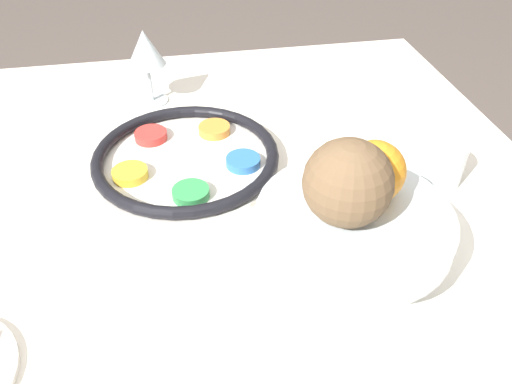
{
  "coord_description": "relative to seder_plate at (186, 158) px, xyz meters",
  "views": [
    {
      "loc": [
        0.55,
        -0.03,
        1.21
      ],
      "look_at": [
        0.01,
        0.07,
        0.77
      ],
      "focal_mm": 35.0,
      "sensor_mm": 36.0,
      "label": 1
    }
  ],
  "objects": [
    {
      "name": "dining_table",
      "position": [
        0.13,
        0.02,
        -0.38
      ],
      "size": [
        1.12,
        1.1,
        0.73
      ],
      "color": "silver",
      "rests_on": "ground_plane"
    },
    {
      "name": "orange_fruit",
      "position": [
        0.25,
        0.21,
        0.13
      ],
      "size": [
        0.07,
        0.07,
        0.07
      ],
      "color": "orange",
      "rests_on": "fruit_stand"
    },
    {
      "name": "cup_mid",
      "position": [
        0.11,
        0.38,
        0.02
      ],
      "size": [
        0.08,
        0.08,
        0.07
      ],
      "color": "silver",
      "rests_on": "dining_table"
    },
    {
      "name": "seder_plate",
      "position": [
        0.0,
        0.0,
        0.0
      ],
      "size": [
        0.3,
        0.3,
        0.03
      ],
      "color": "silver",
      "rests_on": "dining_table"
    },
    {
      "name": "coconut",
      "position": [
        0.28,
        0.16,
        0.14
      ],
      "size": [
        0.1,
        0.1,
        0.1
      ],
      "color": "brown",
      "rests_on": "fruit_stand"
    },
    {
      "name": "wine_glass",
      "position": [
        -0.23,
        -0.05,
        0.09
      ],
      "size": [
        0.07,
        0.07,
        0.14
      ],
      "color": "silver",
      "rests_on": "dining_table"
    },
    {
      "name": "fruit_stand",
      "position": [
        0.27,
        0.18,
        0.07
      ],
      "size": [
        0.23,
        0.23,
        0.11
      ],
      "color": "silver",
      "rests_on": "dining_table"
    }
  ]
}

